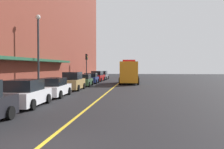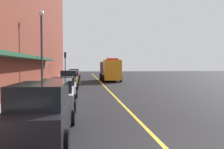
% 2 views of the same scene
% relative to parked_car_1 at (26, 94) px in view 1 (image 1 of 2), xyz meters
% --- Properties ---
extents(ground_plane, '(112.00, 112.00, 0.00)m').
position_rel_parked_car_1_xyz_m(ground_plane, '(3.91, 17.03, -0.79)').
color(ground_plane, black).
extents(sidewalk_left, '(2.40, 70.00, 0.15)m').
position_rel_parked_car_1_xyz_m(sidewalk_left, '(-2.29, 17.03, -0.71)').
color(sidewalk_left, '#ADA8A0').
rests_on(sidewalk_left, ground).
extents(lane_center_stripe, '(0.16, 70.00, 0.01)m').
position_rel_parked_car_1_xyz_m(lane_center_stripe, '(3.91, 17.03, -0.78)').
color(lane_center_stripe, gold).
rests_on(lane_center_stripe, ground).
extents(brick_building_left, '(10.75, 64.00, 19.71)m').
position_rel_parked_car_1_xyz_m(brick_building_left, '(-8.28, 16.03, 9.08)').
color(brick_building_left, maroon).
rests_on(brick_building_left, ground).
extents(parked_car_1, '(2.16, 4.63, 1.68)m').
position_rel_parked_car_1_xyz_m(parked_car_1, '(0.00, 0.00, 0.00)').
color(parked_car_1, silver).
rests_on(parked_car_1, ground).
extents(parked_car_2, '(2.22, 4.84, 1.55)m').
position_rel_parked_car_1_xyz_m(parked_car_2, '(-0.07, 5.52, -0.05)').
color(parked_car_2, silver).
rests_on(parked_car_2, ground).
extents(parked_car_3, '(1.99, 4.55, 1.90)m').
position_rel_parked_car_1_xyz_m(parked_car_3, '(-0.02, 11.73, 0.09)').
color(parked_car_3, '#A5844C').
rests_on(parked_car_3, ground).
extents(parked_car_4, '(2.10, 4.24, 1.53)m').
position_rel_parked_car_1_xyz_m(parked_car_4, '(-0.04, 17.22, -0.06)').
color(parked_car_4, '#2D5133').
rests_on(parked_car_4, ground).
extents(parked_car_5, '(2.19, 4.21, 1.53)m').
position_rel_parked_car_1_xyz_m(parked_car_5, '(-0.13, 22.79, -0.06)').
color(parked_car_5, navy).
rests_on(parked_car_5, ground).
extents(parked_car_6, '(2.11, 4.94, 1.72)m').
position_rel_parked_car_1_xyz_m(parked_car_6, '(-0.09, 28.63, 0.02)').
color(parked_car_6, maroon).
rests_on(parked_car_6, ground).
extents(parked_car_7, '(2.06, 4.63, 1.63)m').
position_rel_parked_car_1_xyz_m(parked_car_7, '(-0.10, 34.55, -0.02)').
color(parked_car_7, '#595B60').
rests_on(parked_car_7, ground).
extents(utility_truck, '(2.81, 7.58, 3.38)m').
position_rel_parked_car_1_xyz_m(utility_truck, '(5.52, 22.69, 0.82)').
color(utility_truck, orange).
rests_on(utility_truck, ground).
extents(parking_meter_0, '(0.14, 0.18, 1.33)m').
position_rel_parked_car_1_xyz_m(parking_meter_0, '(-1.44, 26.53, 0.27)').
color(parking_meter_0, '#4C4C51').
rests_on(parking_meter_0, sidewalk_left).
extents(street_lamp_left, '(0.44, 0.44, 6.94)m').
position_rel_parked_car_1_xyz_m(street_lamp_left, '(-2.04, 7.27, 3.61)').
color(street_lamp_left, '#33383D').
rests_on(street_lamp_left, sidewalk_left).
extents(traffic_light_near, '(0.38, 0.36, 4.30)m').
position_rel_parked_car_1_xyz_m(traffic_light_near, '(-1.38, 25.68, 2.37)').
color(traffic_light_near, '#232326').
rests_on(traffic_light_near, sidewalk_left).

